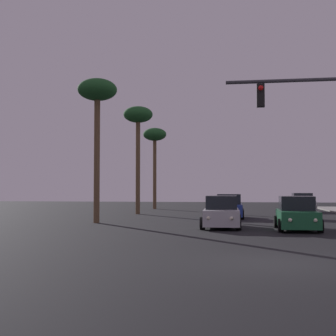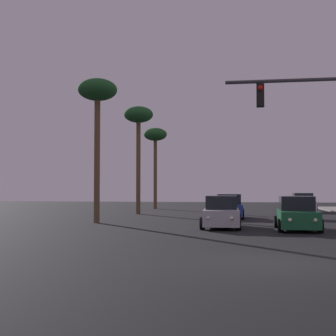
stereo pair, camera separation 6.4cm
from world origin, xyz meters
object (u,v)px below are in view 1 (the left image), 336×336
car_silver (221,213)px  car_blue (229,207)px  palm_tree_far (155,139)px  car_green (297,215)px  palm_tree_mid (138,121)px  car_white (302,203)px  palm_tree_near (97,98)px

car_silver → car_blue: bearing=-93.3°
car_blue → palm_tree_far: palm_tree_far is taller
car_blue → car_silver: bearing=87.6°
car_green → palm_tree_mid: palm_tree_mid is taller
car_white → palm_tree_far: 16.09m
palm_tree_near → palm_tree_mid: (0.38, 10.00, 0.04)m
car_silver → palm_tree_far: (-7.59, 22.45, 6.47)m
car_blue → palm_tree_far: bearing=-61.9°
car_silver → car_green: same height
palm_tree_far → palm_tree_mid: bearing=-87.7°
car_green → car_white: same height
car_white → palm_tree_mid: size_ratio=0.49×
car_silver → palm_tree_mid: palm_tree_mid is taller
palm_tree_mid → car_white: bearing=23.0°
car_green → car_blue: same height
car_green → palm_tree_mid: (-10.96, 13.27, 6.89)m
car_blue → palm_tree_mid: size_ratio=0.49×
car_blue → palm_tree_near: bearing=35.7°
car_silver → palm_tree_far: palm_tree_far is taller
palm_tree_near → palm_tree_far: bearing=90.1°
car_silver → palm_tree_mid: (-7.20, 12.45, 6.89)m
palm_tree_near → car_white: bearing=48.3°
palm_tree_near → car_blue: bearing=36.4°
palm_tree_far → car_silver: bearing=-71.3°
car_white → palm_tree_near: palm_tree_near is taller
car_green → palm_tree_far: bearing=-63.0°
palm_tree_near → palm_tree_far: (-0.02, 20.00, -0.37)m
car_silver → palm_tree_near: palm_tree_near is taller
car_silver → car_blue: same height
car_white → palm_tree_far: bearing=-16.0°
palm_tree_far → car_blue: bearing=-61.2°
car_white → car_blue: size_ratio=1.00×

